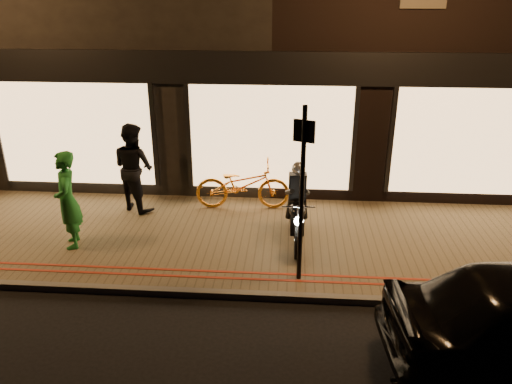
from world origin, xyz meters
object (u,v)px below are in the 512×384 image
(motorcycle, at_px, (297,211))
(bicycle_gold, at_px, (243,185))
(person_green, at_px, (67,200))
(sign_post, at_px, (302,187))

(motorcycle, relative_size, bicycle_gold, 0.93)
(motorcycle, xyz_separation_m, person_green, (-4.29, -0.53, 0.33))
(sign_post, height_order, bicycle_gold, sign_post)
(motorcycle, height_order, bicycle_gold, motorcycle)
(sign_post, distance_m, bicycle_gold, 3.33)
(motorcycle, xyz_separation_m, sign_post, (0.04, -1.40, 1.06))
(bicycle_gold, height_order, person_green, person_green)
(sign_post, xyz_separation_m, bicycle_gold, (-1.25, 2.87, -1.13))
(motorcycle, relative_size, person_green, 1.03)
(bicycle_gold, bearing_deg, person_green, 119.13)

